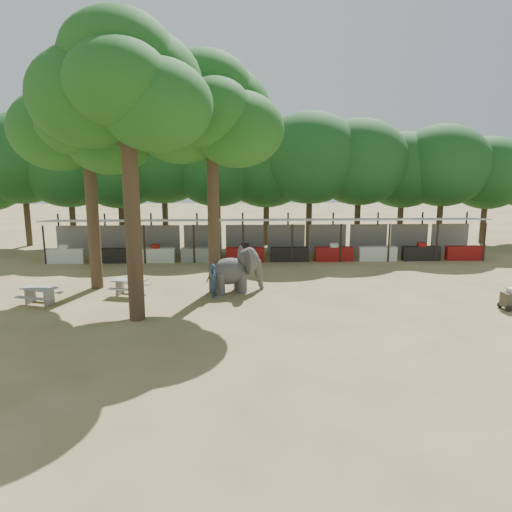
{
  "coord_description": "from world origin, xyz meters",
  "views": [
    {
      "loc": [
        -1.82,
        -17.76,
        6.73
      ],
      "look_at": [
        -1.0,
        5.0,
        2.0
      ],
      "focal_mm": 35.0,
      "sensor_mm": 36.0,
      "label": 1
    }
  ],
  "objects_px": {
    "picnic_table_far": "(130,285)",
    "yard_tree_back": "(209,113)",
    "yard_tree_left": "(85,121)",
    "picnic_table_near": "(39,293)",
    "yard_tree_center": "(123,86)",
    "elephant": "(236,270)",
    "handler": "(214,281)"
  },
  "relations": [
    {
      "from": "picnic_table_far",
      "to": "yard_tree_back",
      "type": "bearing_deg",
      "value": 23.41
    },
    {
      "from": "yard_tree_left",
      "to": "picnic_table_near",
      "type": "height_order",
      "value": "yard_tree_left"
    },
    {
      "from": "picnic_table_near",
      "to": "picnic_table_far",
      "type": "xyz_separation_m",
      "value": [
        3.79,
        1.24,
        0.01
      ]
    },
    {
      "from": "yard_tree_center",
      "to": "picnic_table_near",
      "type": "bearing_deg",
      "value": 155.88
    },
    {
      "from": "elephant",
      "to": "yard_tree_center",
      "type": "bearing_deg",
      "value": -154.5
    },
    {
      "from": "yard_tree_center",
      "to": "picnic_table_far",
      "type": "xyz_separation_m",
      "value": [
        -0.91,
        3.35,
        -8.69
      ]
    },
    {
      "from": "yard_tree_center",
      "to": "picnic_table_far",
      "type": "bearing_deg",
      "value": 105.23
    },
    {
      "from": "handler",
      "to": "picnic_table_far",
      "type": "distance_m",
      "value": 4.08
    },
    {
      "from": "yard_tree_center",
      "to": "handler",
      "type": "bearing_deg",
      "value": 42.65
    },
    {
      "from": "picnic_table_near",
      "to": "yard_tree_left",
      "type": "bearing_deg",
      "value": 77.9
    },
    {
      "from": "yard_tree_back",
      "to": "yard_tree_left",
      "type": "bearing_deg",
      "value": 170.54
    },
    {
      "from": "picnic_table_near",
      "to": "yard_tree_back",
      "type": "bearing_deg",
      "value": 32.2
    },
    {
      "from": "yard_tree_left",
      "to": "elephant",
      "type": "xyz_separation_m",
      "value": [
        7.19,
        -1.14,
        -7.11
      ]
    },
    {
      "from": "picnic_table_far",
      "to": "picnic_table_near",
      "type": "bearing_deg",
      "value": -147.99
    },
    {
      "from": "yard_tree_center",
      "to": "yard_tree_left",
      "type": "bearing_deg",
      "value": 120.96
    },
    {
      "from": "elephant",
      "to": "picnic_table_far",
      "type": "relative_size",
      "value": 1.57
    },
    {
      "from": "yard_tree_left",
      "to": "handler",
      "type": "relative_size",
      "value": 6.8
    },
    {
      "from": "picnic_table_far",
      "to": "yard_tree_left",
      "type": "bearing_deg",
      "value": 155.53
    },
    {
      "from": "yard_tree_left",
      "to": "handler",
      "type": "distance_m",
      "value": 9.83
    },
    {
      "from": "elephant",
      "to": "handler",
      "type": "distance_m",
      "value": 1.47
    },
    {
      "from": "yard_tree_back",
      "to": "picnic_table_near",
      "type": "height_order",
      "value": "yard_tree_back"
    },
    {
      "from": "yard_tree_back",
      "to": "handler",
      "type": "distance_m",
      "value": 7.81
    },
    {
      "from": "yard_tree_left",
      "to": "yard_tree_center",
      "type": "relative_size",
      "value": 0.92
    },
    {
      "from": "yard_tree_back",
      "to": "elephant",
      "type": "bearing_deg",
      "value": -6.68
    },
    {
      "from": "yard_tree_left",
      "to": "yard_tree_center",
      "type": "height_order",
      "value": "yard_tree_center"
    },
    {
      "from": "elephant",
      "to": "handler",
      "type": "height_order",
      "value": "elephant"
    },
    {
      "from": "elephant",
      "to": "picnic_table_near",
      "type": "distance_m",
      "value": 9.08
    },
    {
      "from": "yard_tree_center",
      "to": "yard_tree_back",
      "type": "relative_size",
      "value": 1.06
    },
    {
      "from": "elephant",
      "to": "handler",
      "type": "xyz_separation_m",
      "value": [
        -1.06,
        -0.98,
        -0.28
      ]
    },
    {
      "from": "yard_tree_center",
      "to": "picnic_table_near",
      "type": "height_order",
      "value": "yard_tree_center"
    },
    {
      "from": "yard_tree_left",
      "to": "picnic_table_far",
      "type": "bearing_deg",
      "value": -38.37
    },
    {
      "from": "yard_tree_back",
      "to": "elephant",
      "type": "relative_size",
      "value": 3.88
    }
  ]
}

